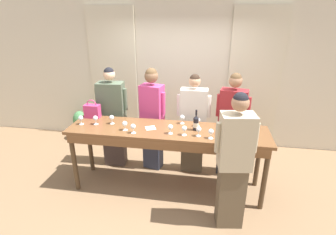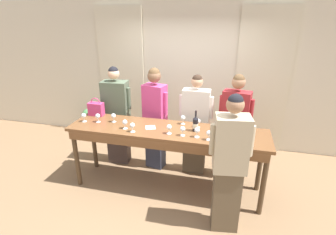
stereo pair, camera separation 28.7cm
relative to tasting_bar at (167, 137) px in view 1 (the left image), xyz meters
name	(u,v)px [view 1 (the left image)]	position (x,y,z in m)	size (l,w,h in m)	color
ground_plane	(167,186)	(0.00, 0.03, -0.89)	(18.00, 18.00, 0.00)	#846647
wall_back	(181,75)	(0.00, 1.74, 0.51)	(12.00, 0.06, 2.80)	beige
curtain_panel_left	(114,76)	(-1.39, 1.68, 0.45)	(0.96, 0.03, 2.69)	beige
curtain_panel_right	(254,82)	(1.39, 1.68, 0.45)	(0.96, 0.03, 2.69)	beige
tasting_bar	(167,137)	(0.00, 0.00, 0.00)	(2.89, 0.69, 1.00)	brown
wine_bottle	(196,123)	(0.41, 0.06, 0.22)	(0.08, 0.08, 0.30)	black
handbag	(92,111)	(-1.25, 0.28, 0.22)	(0.24, 0.13, 0.30)	#C63870
wine_glass_front_left	(81,118)	(-1.30, -0.01, 0.20)	(0.07, 0.07, 0.14)	white
wine_glass_front_mid	(133,127)	(-0.44, -0.18, 0.20)	(0.07, 0.07, 0.14)	white
wine_glass_front_right	(211,132)	(0.62, -0.18, 0.20)	(0.07, 0.07, 0.14)	white
wine_glass_center_left	(112,118)	(-0.85, 0.08, 0.20)	(0.07, 0.07, 0.14)	white
wine_glass_center_mid	(95,118)	(-1.08, 0.02, 0.20)	(0.07, 0.07, 0.14)	white
wine_glass_center_right	(198,121)	(0.43, 0.19, 0.20)	(0.07, 0.07, 0.14)	white
wine_glass_back_left	(182,118)	(0.19, 0.26, 0.20)	(0.07, 0.07, 0.14)	white
wine_glass_back_mid	(125,124)	(-0.59, -0.11, 0.20)	(0.07, 0.07, 0.14)	white
wine_glass_back_right	(170,127)	(0.07, -0.12, 0.20)	(0.07, 0.07, 0.14)	white
wine_glass_near_host	(250,126)	(1.15, 0.11, 0.20)	(0.07, 0.07, 0.14)	white
wine_glass_by_bottle	(199,130)	(0.46, -0.14, 0.20)	(0.07, 0.07, 0.14)	white
wine_glass_by_handbag	(184,129)	(0.26, -0.14, 0.20)	(0.07, 0.07, 0.14)	white
napkin	(150,128)	(-0.24, 0.02, 0.11)	(0.19, 0.19, 0.00)	white
guest_olive_jacket	(113,118)	(-1.04, 0.58, -0.01)	(0.54, 0.30, 1.75)	#473833
guest_pink_top	(152,118)	(-0.34, 0.58, 0.04)	(0.47, 0.31, 1.76)	#383D51
guest_cream_sweater	(193,124)	(0.34, 0.58, -0.02)	(0.54, 0.20, 1.69)	brown
guest_striped_shirt	(231,125)	(0.95, 0.58, 0.01)	(0.53, 0.29, 1.73)	#28282D
host_pouring	(234,163)	(0.91, -0.59, 0.01)	(0.50, 0.32, 1.77)	brown
potted_plant	(81,126)	(-2.12, 1.41, -0.59)	(0.31, 0.31, 0.63)	#935B3D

